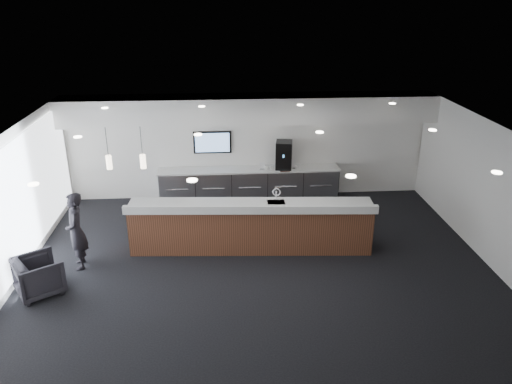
{
  "coord_description": "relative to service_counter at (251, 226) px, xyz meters",
  "views": [
    {
      "loc": [
        -0.75,
        -9.47,
        5.62
      ],
      "look_at": [
        0.03,
        1.3,
        1.19
      ],
      "focal_mm": 35.0,
      "sensor_mm": 36.0,
      "label": 1
    }
  ],
  "objects": [
    {
      "name": "pendant_right",
      "position": [
        -2.97,
        0.04,
        1.68
      ],
      "size": [
        0.12,
        0.12,
        0.3
      ],
      "primitive_type": "cylinder",
      "color": "#FFE8C6",
      "rests_on": "ceiling"
    },
    {
      "name": "armchair",
      "position": [
        -4.27,
        -1.53,
        -0.19
      ],
      "size": [
        1.17,
        1.16,
        0.78
      ],
      "primitive_type": "imported",
      "rotation": [
        0.0,
        0.0,
        2.15
      ],
      "color": "black",
      "rests_on": "ground"
    },
    {
      "name": "service_counter",
      "position": [
        0.0,
        0.0,
        0.0
      ],
      "size": [
        5.58,
        1.27,
        1.49
      ],
      "rotation": [
        0.0,
        0.0,
        -0.07
      ],
      "color": "#492A18",
      "rests_on": "ground"
    },
    {
      "name": "pendant_left",
      "position": [
        -2.27,
        0.04,
        1.68
      ],
      "size": [
        0.12,
        0.12,
        0.3
      ],
      "primitive_type": "cylinder",
      "color": "#FFE8C6",
      "rests_on": "ceiling"
    },
    {
      "name": "cup_0",
      "position": [
        1.45,
        2.77,
        0.42
      ],
      "size": [
        0.09,
        0.09,
        0.09
      ],
      "primitive_type": "imported",
      "color": "white",
      "rests_on": "back_credenza"
    },
    {
      "name": "cup_6",
      "position": [
        0.61,
        2.77,
        0.42
      ],
      "size": [
        0.13,
        0.13,
        0.09
      ],
      "primitive_type": "imported",
      "rotation": [
        0.0,
        0.0,
        3.87
      ],
      "color": "white",
      "rests_on": "back_credenza"
    },
    {
      "name": "window_blinds_wall",
      "position": [
        -4.83,
        -0.76,
        0.93
      ],
      "size": [
        0.04,
        7.36,
        2.55
      ],
      "primitive_type": "cube",
      "color": "#A7B4C9",
      "rests_on": "left_wall"
    },
    {
      "name": "info_sign_right",
      "position": [
        1.33,
        2.8,
        0.5
      ],
      "size": [
        0.19,
        0.05,
        0.25
      ],
      "primitive_type": "cube",
      "rotation": [
        0.0,
        0.0,
        0.19
      ],
      "color": "white",
      "rests_on": "back_credenza"
    },
    {
      "name": "lounge_guest",
      "position": [
        -3.74,
        -0.55,
        0.28
      ],
      "size": [
        0.55,
        0.7,
        1.71
      ],
      "primitive_type": "imported",
      "rotation": [
        0.0,
        0.0,
        -1.33
      ],
      "color": "black",
      "rests_on": "ground"
    },
    {
      "name": "cup_5",
      "position": [
        0.75,
        2.77,
        0.42
      ],
      "size": [
        0.1,
        0.1,
        0.09
      ],
      "primitive_type": "imported",
      "rotation": [
        0.0,
        0.0,
        3.23
      ],
      "color": "white",
      "rests_on": "back_credenza"
    },
    {
      "name": "left_wall",
      "position": [
        -4.87,
        -0.76,
        0.93
      ],
      "size": [
        0.02,
        8.0,
        3.0
      ],
      "primitive_type": "cube",
      "color": "white",
      "rests_on": "ground"
    },
    {
      "name": "wall_tv",
      "position": [
        -0.87,
        3.14,
        1.08
      ],
      "size": [
        1.05,
        0.08,
        0.62
      ],
      "color": "black",
      "rests_on": "back_wall"
    },
    {
      "name": "right_wall",
      "position": [
        5.13,
        -0.76,
        0.93
      ],
      "size": [
        0.02,
        8.0,
        3.0
      ],
      "primitive_type": "cube",
      "color": "white",
      "rests_on": "ground"
    },
    {
      "name": "back_wall",
      "position": [
        0.13,
        3.24,
        0.93
      ],
      "size": [
        10.0,
        0.02,
        3.0
      ],
      "primitive_type": "cube",
      "color": "white",
      "rests_on": "ground"
    },
    {
      "name": "coffee_machine",
      "position": [
        1.1,
        2.84,
        0.76
      ],
      "size": [
        0.52,
        0.61,
        0.77
      ],
      "rotation": [
        0.0,
        0.0,
        -0.17
      ],
      "color": "black",
      "rests_on": "back_credenza"
    },
    {
      "name": "ceiling",
      "position": [
        0.13,
        -0.76,
        2.43
      ],
      "size": [
        10.0,
        8.0,
        0.02
      ],
      "primitive_type": "cube",
      "color": "black",
      "rests_on": "back_wall"
    },
    {
      "name": "cup_4",
      "position": [
        0.89,
        2.77,
        0.42
      ],
      "size": [
        0.13,
        0.13,
        0.09
      ],
      "primitive_type": "imported",
      "rotation": [
        0.0,
        0.0,
        2.58
      ],
      "color": "white",
      "rests_on": "back_credenza"
    },
    {
      "name": "soffit_bulkhead",
      "position": [
        0.13,
        2.79,
        2.08
      ],
      "size": [
        10.0,
        0.9,
        0.7
      ],
      "primitive_type": "cube",
      "color": "white",
      "rests_on": "back_wall"
    },
    {
      "name": "cup_2",
      "position": [
        1.17,
        2.77,
        0.42
      ],
      "size": [
        0.12,
        0.12,
        0.09
      ],
      "primitive_type": "imported",
      "rotation": [
        0.0,
        0.0,
        1.29
      ],
      "color": "white",
      "rests_on": "back_credenza"
    },
    {
      "name": "back_credenza",
      "position": [
        0.13,
        2.88,
        -0.1
      ],
      "size": [
        5.06,
        0.66,
        0.95
      ],
      "color": "#979A9F",
      "rests_on": "ground"
    },
    {
      "name": "info_sign_left",
      "position": [
        0.49,
        2.79,
        0.47
      ],
      "size": [
        0.14,
        0.04,
        0.2
      ],
      "primitive_type": "cube",
      "rotation": [
        0.0,
        0.0,
        -0.13
      ],
      "color": "white",
      "rests_on": "back_credenza"
    },
    {
      "name": "alcove_panel",
      "position": [
        0.13,
        3.21,
        1.03
      ],
      "size": [
        9.8,
        0.06,
        1.4
      ],
      "primitive_type": "cube",
      "color": "white",
      "rests_on": "back_wall"
    },
    {
      "name": "ground",
      "position": [
        0.13,
        -0.76,
        -0.57
      ],
      "size": [
        10.0,
        10.0,
        0.0
      ],
      "primitive_type": "plane",
      "color": "black",
      "rests_on": "ground"
    },
    {
      "name": "cup_1",
      "position": [
        1.31,
        2.77,
        0.42
      ],
      "size": [
        0.13,
        0.13,
        0.09
      ],
      "primitive_type": "imported",
      "rotation": [
        0.0,
        0.0,
        0.65
      ],
      "color": "white",
      "rests_on": "back_credenza"
    },
    {
      "name": "ceiling_can_lights",
      "position": [
        0.13,
        -0.76,
        2.4
      ],
      "size": [
        7.0,
        5.0,
        0.02
      ],
      "primitive_type": null,
      "color": "white",
      "rests_on": "ceiling"
    },
    {
      "name": "cup_3",
      "position": [
        1.03,
        2.77,
        0.42
      ],
      "size": [
        0.12,
        0.12,
        0.09
      ],
      "primitive_type": "imported",
      "rotation": [
        0.0,
        0.0,
        1.94
      ],
      "color": "white",
      "rests_on": "back_credenza"
    }
  ]
}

